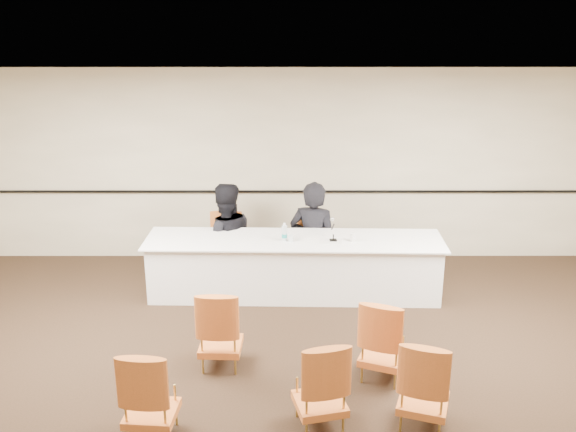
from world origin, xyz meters
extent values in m
plane|color=black|center=(0.00, 0.00, 0.00)|extent=(10.00, 10.00, 0.00)
plane|color=white|center=(0.00, 0.00, 3.00)|extent=(10.00, 10.00, 0.00)
cube|color=#B6AC8F|center=(0.00, 4.00, 1.50)|extent=(10.00, 0.04, 3.00)
cube|color=black|center=(0.00, 3.96, 1.10)|extent=(9.80, 0.04, 0.03)
imported|color=black|center=(0.31, 3.16, 0.49)|extent=(0.83, 0.66, 1.97)
imported|color=black|center=(-0.99, 3.19, 0.51)|extent=(1.05, 0.90, 1.86)
cube|color=silver|center=(0.52, 2.48, 0.82)|extent=(0.32, 0.25, 0.00)
cylinder|color=silver|center=(-0.02, 2.48, 0.87)|extent=(0.06, 0.06, 0.10)
cylinder|color=silver|center=(0.82, 2.48, 0.88)|extent=(0.10, 0.10, 0.12)
camera|label=1|loc=(-0.07, -5.67, 3.89)|focal=40.00mm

